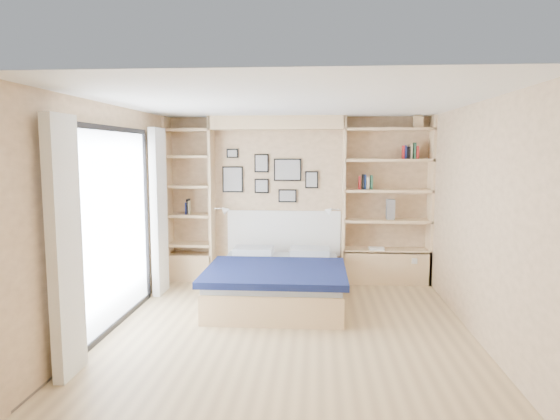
{
  "coord_description": "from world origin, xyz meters",
  "views": [
    {
      "loc": [
        0.3,
        -5.41,
        1.98
      ],
      "look_at": [
        -0.17,
        0.9,
        1.24
      ],
      "focal_mm": 32.0,
      "sensor_mm": 36.0,
      "label": 1
    }
  ],
  "objects": [
    {
      "name": "deck_chair",
      "position": [
        -3.16,
        0.63,
        0.32
      ],
      "size": [
        0.57,
        0.76,
        0.68
      ],
      "rotation": [
        0.0,
        0.0,
        0.26
      ],
      "color": "tan",
      "rests_on": "ground"
    },
    {
      "name": "photo_gallery",
      "position": [
        -0.45,
        2.22,
        1.6
      ],
      "size": [
        1.48,
        0.02,
        0.82
      ],
      "color": "black",
      "rests_on": "ground"
    },
    {
      "name": "bed",
      "position": [
        -0.21,
        1.03,
        0.28
      ],
      "size": [
        1.75,
        2.3,
        1.07
      ],
      "color": "#E7C38A",
      "rests_on": "ground"
    },
    {
      "name": "shelf_decor",
      "position": [
        1.11,
        2.07,
        1.69
      ],
      "size": [
        3.56,
        0.23,
        2.03
      ],
      "color": "#A51E1E",
      "rests_on": "ground"
    },
    {
      "name": "ground",
      "position": [
        0.0,
        0.0,
        0.0
      ],
      "size": [
        4.5,
        4.5,
        0.0
      ],
      "primitive_type": "plane",
      "color": "tan",
      "rests_on": "ground"
    },
    {
      "name": "reading_lamps",
      "position": [
        -0.3,
        2.0,
        1.1
      ],
      "size": [
        1.92,
        0.12,
        0.15
      ],
      "color": "silver",
      "rests_on": "ground"
    },
    {
      "name": "room_shell",
      "position": [
        -0.39,
        1.52,
        1.08
      ],
      "size": [
        4.5,
        4.5,
        4.5
      ],
      "color": "#E0BA8C",
      "rests_on": "ground"
    }
  ]
}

